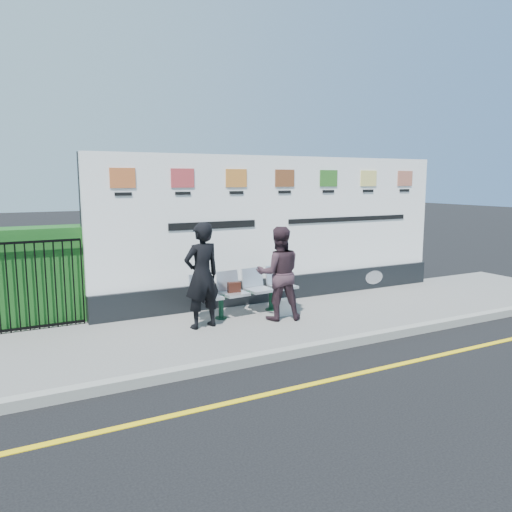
{
  "coord_description": "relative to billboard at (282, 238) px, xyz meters",
  "views": [
    {
      "loc": [
        -4.82,
        -5.12,
        2.64
      ],
      "look_at": [
        -0.62,
        2.91,
        1.25
      ],
      "focal_mm": 35.0,
      "sensor_mm": 36.0,
      "label": 1
    }
  ],
  "objects": [
    {
      "name": "ground",
      "position": [
        -0.5,
        -3.85,
        -1.42
      ],
      "size": [
        80.0,
        80.0,
        0.0
      ],
      "primitive_type": "plane",
      "color": "black"
    },
    {
      "name": "pavement",
      "position": [
        -0.5,
        -1.35,
        -1.36
      ],
      "size": [
        14.0,
        3.0,
        0.12
      ],
      "primitive_type": "cube",
      "color": "slate",
      "rests_on": "ground"
    },
    {
      "name": "kerb",
      "position": [
        -0.5,
        -2.85,
        -1.35
      ],
      "size": [
        14.0,
        0.18,
        0.14
      ],
      "primitive_type": "cube",
      "color": "gray",
      "rests_on": "ground"
    },
    {
      "name": "yellow_line",
      "position": [
        -0.5,
        -3.85,
        -1.42
      ],
      "size": [
        14.0,
        0.1,
        0.01
      ],
      "primitive_type": "cube",
      "color": "yellow",
      "rests_on": "ground"
    },
    {
      "name": "billboard",
      "position": [
        0.0,
        0.0,
        0.0
      ],
      "size": [
        8.0,
        0.3,
        3.0
      ],
      "color": "black",
      "rests_on": "pavement"
    },
    {
      "name": "hedge",
      "position": [
        -5.08,
        0.45,
        -0.45
      ],
      "size": [
        2.35,
        0.7,
        1.7
      ],
      "primitive_type": "cube",
      "color": "#19511A",
      "rests_on": "pavement"
    },
    {
      "name": "railing",
      "position": [
        -5.08,
        -0.0,
        -0.53
      ],
      "size": [
        2.05,
        0.06,
        1.54
      ],
      "primitive_type": null,
      "color": "black",
      "rests_on": "pavement"
    },
    {
      "name": "bench",
      "position": [
        -1.22,
        -0.76,
        -1.07
      ],
      "size": [
        2.18,
        0.76,
        0.46
      ],
      "primitive_type": null,
      "rotation": [
        0.0,
        0.0,
        0.1
      ],
      "color": "silver",
      "rests_on": "pavement"
    },
    {
      "name": "woman_left",
      "position": [
        -2.28,
        -1.18,
        -0.39
      ],
      "size": [
        0.73,
        0.54,
        1.82
      ],
      "primitive_type": "imported",
      "rotation": [
        0.0,
        0.0,
        3.31
      ],
      "color": "black",
      "rests_on": "pavement"
    },
    {
      "name": "woman_right",
      "position": [
        -0.86,
        -1.34,
        -0.45
      ],
      "size": [
        0.98,
        0.86,
        1.7
      ],
      "primitive_type": "imported",
      "rotation": [
        0.0,
        0.0,
        2.83
      ],
      "color": "#34222A",
      "rests_on": "pavement"
    },
    {
      "name": "handbag_brown",
      "position": [
        -1.5,
        -0.79,
        -0.75
      ],
      "size": [
        0.25,
        0.12,
        0.19
      ],
      "primitive_type": "cube",
      "rotation": [
        0.0,
        0.0,
        -0.07
      ],
      "color": "black",
      "rests_on": "bench"
    },
    {
      "name": "carrier_bag_white",
      "position": [
        -0.64,
        -1.15,
        -1.15
      ],
      "size": [
        0.31,
        0.18,
        0.31
      ],
      "primitive_type": "cube",
      "color": "white",
      "rests_on": "pavement"
    }
  ]
}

